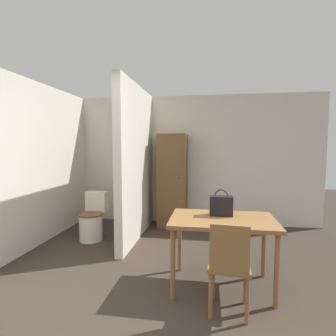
{
  "coord_description": "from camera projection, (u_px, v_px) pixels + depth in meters",
  "views": [
    {
      "loc": [
        0.48,
        -1.89,
        1.53
      ],
      "look_at": [
        -0.08,
        1.71,
        1.22
      ],
      "focal_mm": 28.0,
      "sensor_mm": 36.0,
      "label": 1
    }
  ],
  "objects": [
    {
      "name": "wall_back",
      "position": [
        185.0,
        160.0,
        5.22
      ],
      "size": [
        5.19,
        0.12,
        2.5
      ],
      "color": "beige",
      "rests_on": "ground_plane"
    },
    {
      "name": "wall_left",
      "position": [
        30.0,
        165.0,
        3.89
      ],
      "size": [
        0.12,
        4.25,
        2.5
      ],
      "color": "beige",
      "rests_on": "ground_plane"
    },
    {
      "name": "partition_wall",
      "position": [
        137.0,
        163.0,
        4.35
      ],
      "size": [
        0.12,
        1.87,
        2.5
      ],
      "color": "beige",
      "rests_on": "ground_plane"
    },
    {
      "name": "dining_table",
      "position": [
        222.0,
        226.0,
        2.8
      ],
      "size": [
        1.1,
        0.72,
        0.76
      ],
      "color": "brown",
      "rests_on": "ground_plane"
    },
    {
      "name": "wooden_chair",
      "position": [
        229.0,
        264.0,
        2.34
      ],
      "size": [
        0.4,
        0.4,
        0.87
      ],
      "rotation": [
        0.0,
        0.0,
        -0.09
      ],
      "color": "brown",
      "rests_on": "ground_plane"
    },
    {
      "name": "toilet",
      "position": [
        93.0,
        220.0,
        4.3
      ],
      "size": [
        0.39,
        0.54,
        0.75
      ],
      "color": "silver",
      "rests_on": "ground_plane"
    },
    {
      "name": "handbag",
      "position": [
        221.0,
        205.0,
        2.89
      ],
      "size": [
        0.25,
        0.12,
        0.29
      ],
      "color": "black",
      "rests_on": "dining_table"
    },
    {
      "name": "wooden_cabinet",
      "position": [
        173.0,
        180.0,
        4.97
      ],
      "size": [
        0.54,
        0.48,
        1.75
      ],
      "color": "brown",
      "rests_on": "ground_plane"
    }
  ]
}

